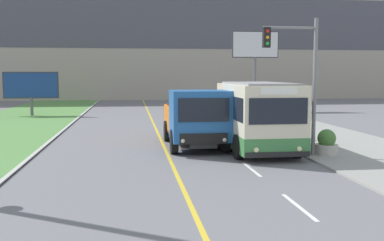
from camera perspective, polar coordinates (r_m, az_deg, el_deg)
name	(u,v)px	position (r m, az deg, el deg)	size (l,w,h in m)	color
apartment_block_background	(141,29)	(63.02, -6.44, 11.49)	(80.00, 8.04, 19.10)	#A89E8E
city_bus	(258,117)	(19.72, 8.38, 0.43)	(2.73, 5.58, 3.04)	beige
dump_truck	(197,120)	(20.27, 0.62, 0.08)	(2.58, 6.48, 2.70)	black
traffic_light_mast	(299,69)	(18.75, 13.49, 6.38)	(2.28, 0.32, 5.65)	slate
billboard_large	(255,49)	(42.68, 8.03, 9.00)	(4.41, 0.24, 7.35)	#59595B
billboard_small	(31,86)	(38.72, -19.77, 4.15)	(4.34, 0.24, 3.58)	#59595B
planter_round_near	(327,143)	(19.51, 16.71, -2.79)	(0.95, 0.95, 1.05)	#B7B2A8
planter_round_second	(292,131)	(23.56, 12.63, -1.25)	(0.87, 0.87, 1.01)	#B7B2A8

